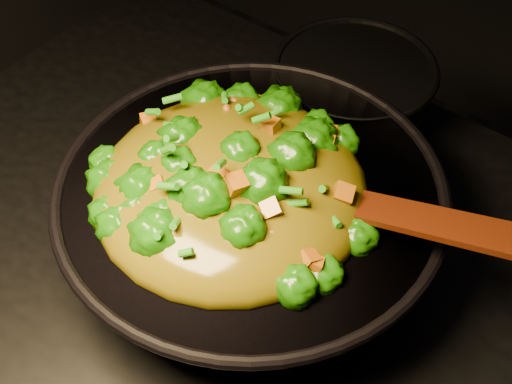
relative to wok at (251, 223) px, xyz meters
The scene contains 4 objects.
wok is the anchor object (origin of this frame).
stir_fry 0.12m from the wok, 121.41° to the right, with size 0.31×0.31×0.11m, color #1A5D06, non-canonical shape.
spatula 0.22m from the wok, 10.96° to the left, with size 0.28×0.04×0.01m, color #331104.
back_pot 0.26m from the wok, 95.10° to the left, with size 0.21×0.21×0.12m, color black.
Camera 1 is at (0.26, -0.36, 1.61)m, focal length 50.00 mm.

